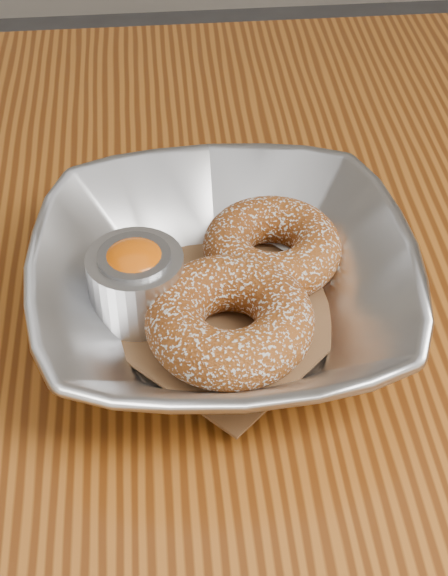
{
  "coord_description": "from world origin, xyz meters",
  "views": [
    {
      "loc": [
        0.07,
        -0.43,
        1.16
      ],
      "look_at": [
        0.11,
        -0.02,
        0.78
      ],
      "focal_mm": 55.0,
      "sensor_mm": 36.0,
      "label": 1
    }
  ],
  "objects": [
    {
      "name": "parchment",
      "position": [
        0.11,
        -0.02,
        0.76
      ],
      "size": [
        0.21,
        0.21,
        0.0
      ],
      "primitive_type": "cube",
      "rotation": [
        0.0,
        0.0,
        0.76
      ],
      "color": "brown",
      "rests_on": "table"
    },
    {
      "name": "donut_back",
      "position": [
        0.14,
        0.02,
        0.78
      ],
      "size": [
        0.12,
        0.12,
        0.03
      ],
      "primitive_type": "torus",
      "rotation": [
        0.0,
        0.0,
        -0.27
      ],
      "color": "brown",
      "rests_on": "parchment"
    },
    {
      "name": "table",
      "position": [
        0.0,
        0.0,
        0.65
      ],
      "size": [
        1.2,
        0.8,
        0.75
      ],
      "color": "brown",
      "rests_on": "ground_plane"
    },
    {
      "name": "serving_bowl",
      "position": [
        0.11,
        -0.02,
        0.78
      ],
      "size": [
        0.24,
        0.24,
        0.06
      ],
      "primitive_type": "imported",
      "color": "silver",
      "rests_on": "table"
    },
    {
      "name": "ramekin",
      "position": [
        0.05,
        -0.02,
        0.78
      ],
      "size": [
        0.06,
        0.06,
        0.05
      ],
      "color": "silver",
      "rests_on": "table"
    },
    {
      "name": "donut_front",
      "position": [
        0.11,
        -0.05,
        0.78
      ],
      "size": [
        0.13,
        0.13,
        0.04
      ],
      "primitive_type": "torus",
      "rotation": [
        0.0,
        0.0,
        -0.23
      ],
      "color": "brown",
      "rests_on": "parchment"
    }
  ]
}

